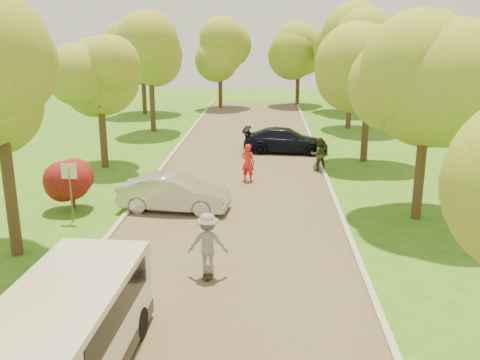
% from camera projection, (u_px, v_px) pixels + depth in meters
% --- Properties ---
extents(ground, '(100.00, 100.00, 0.00)m').
position_uv_depth(ground, '(222.00, 273.00, 15.40)').
color(ground, '#306618').
rests_on(ground, ground).
extents(road, '(8.00, 60.00, 0.01)m').
position_uv_depth(road, '(238.00, 192.00, 23.09)').
color(road, '#4C4438').
rests_on(road, ground).
extents(curb_left, '(0.18, 60.00, 0.12)m').
position_uv_depth(curb_left, '(145.00, 189.00, 23.28)').
color(curb_left, '#B2AD9E').
rests_on(curb_left, ground).
extents(curb_right, '(0.18, 60.00, 0.12)m').
position_uv_depth(curb_right, '(332.00, 192.00, 22.88)').
color(curb_right, '#B2AD9E').
rests_on(curb_right, ground).
extents(street_sign, '(0.55, 0.06, 2.17)m').
position_uv_depth(street_sign, '(70.00, 180.00, 19.11)').
color(street_sign, '#59595E').
rests_on(street_sign, ground).
extents(red_shrub, '(1.70, 1.70, 1.95)m').
position_uv_depth(red_shrub, '(72.00, 181.00, 20.70)').
color(red_shrub, '#382619').
rests_on(red_shrub, ground).
extents(tree_l_mida, '(4.71, 4.60, 7.39)m').
position_uv_depth(tree_l_mida, '(4.00, 87.00, 15.27)').
color(tree_l_mida, '#382619').
rests_on(tree_l_mida, ground).
extents(tree_l_midb, '(4.30, 4.20, 6.62)m').
position_uv_depth(tree_l_midb, '(103.00, 76.00, 26.04)').
color(tree_l_midb, '#382619').
rests_on(tree_l_midb, ground).
extents(tree_l_far, '(4.92, 4.80, 7.79)m').
position_uv_depth(tree_l_far, '(153.00, 50.00, 35.39)').
color(tree_l_far, '#382619').
rests_on(tree_l_far, ground).
extents(tree_r_mida, '(5.13, 5.00, 7.95)m').
position_uv_depth(tree_r_mida, '(436.00, 67.00, 18.36)').
color(tree_r_mida, '#382619').
rests_on(tree_r_mida, ground).
extents(tree_r_midb, '(4.51, 4.40, 7.01)m').
position_uv_depth(tree_r_midb, '(373.00, 68.00, 27.22)').
color(tree_r_midb, '#382619').
rests_on(tree_r_midb, ground).
extents(tree_r_far, '(5.33, 5.20, 8.34)m').
position_uv_depth(tree_r_far, '(356.00, 44.00, 36.54)').
color(tree_r_far, '#382619').
rests_on(tree_r_far, ground).
extents(tree_bg_a, '(5.12, 5.00, 7.72)m').
position_uv_depth(tree_bg_a, '(145.00, 49.00, 43.24)').
color(tree_bg_a, '#382619').
rests_on(tree_bg_a, ground).
extents(tree_bg_b, '(5.12, 5.00, 7.95)m').
position_uv_depth(tree_bg_b, '(353.00, 45.00, 44.26)').
color(tree_bg_b, '#382619').
rests_on(tree_bg_b, ground).
extents(tree_bg_c, '(4.92, 4.80, 7.33)m').
position_uv_depth(tree_bg_c, '(222.00, 51.00, 46.87)').
color(tree_bg_c, '#382619').
rests_on(tree_bg_c, ground).
extents(tree_bg_d, '(5.12, 5.00, 7.72)m').
position_uv_depth(tree_bg_d, '(301.00, 47.00, 48.37)').
color(tree_bg_d, '#382619').
rests_on(tree_bg_d, ground).
extents(minivan, '(2.30, 5.46, 2.01)m').
position_uv_depth(minivan, '(65.00, 336.00, 10.31)').
color(minivan, silver).
rests_on(minivan, ground).
extents(silver_sedan, '(4.37, 1.93, 1.40)m').
position_uv_depth(silver_sedan, '(174.00, 193.00, 20.57)').
color(silver_sedan, '#AEAEB3').
rests_on(silver_sedan, ground).
extents(dark_sedan, '(4.97, 2.39, 1.40)m').
position_uv_depth(dark_sedan, '(286.00, 140.00, 30.39)').
color(dark_sedan, black).
rests_on(dark_sedan, ground).
extents(longboard, '(0.27, 0.91, 0.11)m').
position_uv_depth(longboard, '(208.00, 273.00, 15.19)').
color(longboard, black).
rests_on(longboard, ground).
extents(skateboarder, '(1.15, 0.68, 1.77)m').
position_uv_depth(skateboarder, '(208.00, 243.00, 14.95)').
color(skateboarder, gray).
rests_on(skateboarder, longboard).
extents(person_striped, '(0.75, 0.63, 1.75)m').
position_uv_depth(person_striped, '(248.00, 163.00, 24.53)').
color(person_striped, red).
rests_on(person_striped, ground).
extents(person_olive, '(0.93, 0.80, 1.66)m').
position_uv_depth(person_olive, '(319.00, 154.00, 26.42)').
color(person_olive, '#2E3520').
rests_on(person_olive, ground).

